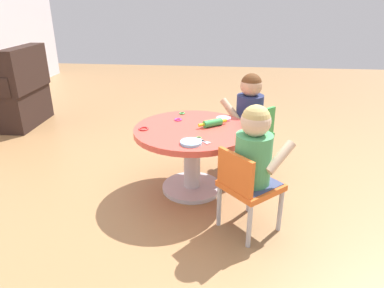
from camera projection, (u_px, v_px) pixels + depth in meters
name	position (u px, v px, depth m)	size (l,w,h in m)	color
ground_plane	(192.00, 189.00, 2.61)	(10.00, 10.00, 0.00)	#9E7247
craft_table	(192.00, 145.00, 2.47)	(0.81, 0.81, 0.49)	silver
child_chair_left	(247.00, 186.00, 2.04)	(0.42, 0.42, 0.54)	#B7B7BC
seated_child_left	(254.00, 149.00, 1.97)	(0.43, 0.44, 0.51)	#3F4772
child_chair_right	(251.00, 134.00, 2.80)	(0.42, 0.42, 0.54)	#B7B7BC
seated_child_right	(249.00, 106.00, 2.74)	(0.43, 0.43, 0.51)	#3F4772
armchair_dark	(10.00, 97.00, 3.82)	(0.74, 0.74, 0.85)	black
rolling_pin	(213.00, 123.00, 2.44)	(0.15, 0.20, 0.05)	green
craft_scissors	(200.00, 140.00, 2.21)	(0.13, 0.14, 0.01)	silver
playdough_blob_0	(191.00, 143.00, 2.15)	(0.13, 0.13, 0.02)	#8CCCF2
playdough_blob_1	(224.00, 119.00, 2.57)	(0.11, 0.11, 0.02)	pink
cookie_cutter_0	(178.00, 120.00, 2.57)	(0.05, 0.05, 0.01)	#D83FA5
cookie_cutter_1	(182.00, 113.00, 2.71)	(0.05, 0.05, 0.01)	#4CB259
cookie_cutter_2	(144.00, 129.00, 2.39)	(0.07, 0.07, 0.01)	red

